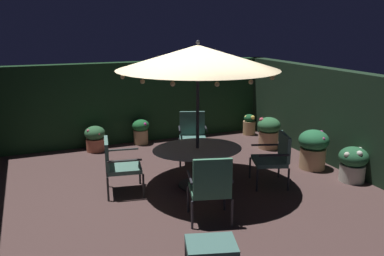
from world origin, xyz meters
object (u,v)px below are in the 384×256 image
patio_umbrella (198,57)px  potted_plant_front_corner (95,138)px  patio_chair_southeast (118,162)px  ottoman_footrest (211,247)px  patio_chair_east (193,134)px  potted_plant_left_far (249,124)px  patio_chair_northeast (275,156)px  patio_dining_table (197,156)px  potted_plant_left_near (353,163)px  potted_plant_back_left (269,131)px  potted_plant_back_right (313,148)px  patio_chair_north (211,185)px  potted_plant_right_far (141,130)px

patio_umbrella → potted_plant_front_corner: 3.65m
patio_chair_southeast → ottoman_footrest: size_ratio=1.41×
patio_chair_east → potted_plant_left_far: 2.57m
patio_chair_east → patio_chair_northeast: bearing=-63.9°
patio_chair_southeast → potted_plant_left_far: 4.68m
patio_dining_table → potted_plant_left_near: (2.73, -0.86, -0.21)m
patio_chair_east → patio_chair_southeast: size_ratio=1.08×
ottoman_footrest → potted_plant_left_near: potted_plant_left_near is taller
potted_plant_left_near → potted_plant_front_corner: bearing=138.5°
patio_umbrella → patio_chair_northeast: size_ratio=2.95×
potted_plant_back_left → potted_plant_back_right: size_ratio=0.93×
patio_umbrella → ottoman_footrest: size_ratio=4.04×
patio_chair_east → potted_plant_back_right: patio_chair_east is taller
patio_dining_table → patio_umbrella: patio_umbrella is taller
patio_umbrella → patio_chair_north: 2.20m
patio_chair_northeast → potted_plant_back_left: 2.21m
potted_plant_back_left → patio_chair_east: bearing=-175.9°
potted_plant_back_left → potted_plant_left_far: (0.19, 1.22, -0.13)m
patio_dining_table → potted_plant_left_near: bearing=-17.5°
potted_plant_back_right → potted_plant_left_far: bearing=87.7°
patio_dining_table → potted_plant_back_right: 2.50m
potted_plant_back_left → potted_plant_left_far: bearing=81.0°
potted_plant_front_corner → potted_plant_left_far: bearing=-1.2°
ottoman_footrest → potted_plant_left_far: 6.22m
potted_plant_back_left → potted_plant_left_near: 2.35m
patio_chair_north → potted_plant_right_far: bearing=88.5°
potted_plant_right_far → patio_umbrella: bearing=-85.1°
patio_chair_east → potted_plant_front_corner: patio_chair_east is taller
patio_chair_southeast → potted_plant_left_far: (3.97, 2.45, -0.28)m
potted_plant_back_right → patio_umbrella: bearing=179.3°
patio_chair_north → patio_chair_southeast: patio_chair_north is taller
potted_plant_left_far → potted_plant_left_near: (0.13, -3.54, 0.08)m
potted_plant_front_corner → potted_plant_left_near: bearing=-41.5°
potted_plant_left_near → potted_plant_left_far: bearing=92.2°
potted_plant_back_right → potted_plant_front_corner: size_ratio=1.36×
patio_dining_table → potted_plant_left_far: bearing=45.8°
patio_chair_northeast → potted_plant_left_far: (1.29, 3.12, -0.26)m
patio_chair_northeast → potted_plant_back_right: size_ratio=1.18×
patio_chair_southeast → potted_plant_right_far: patio_chair_southeast is taller
ottoman_footrest → patio_dining_table: bearing=70.5°
potted_plant_front_corner → potted_plant_back_left: bearing=-19.0°
patio_chair_north → potted_plant_left_far: bearing=53.6°
potted_plant_right_far → patio_chair_north: bearing=-91.5°
potted_plant_back_left → potted_plant_back_right: (0.08, -1.49, 0.03)m
patio_chair_northeast → patio_chair_southeast: patio_chair_southeast is taller
patio_dining_table → potted_plant_back_right: potted_plant_back_right is taller
potted_plant_right_far → potted_plant_front_corner: potted_plant_right_far is taller
patio_chair_north → potted_plant_back_left: 3.95m
patio_chair_northeast → ottoman_footrest: (-2.19, -2.03, -0.19)m
ottoman_footrest → potted_plant_front_corner: potted_plant_front_corner is taller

